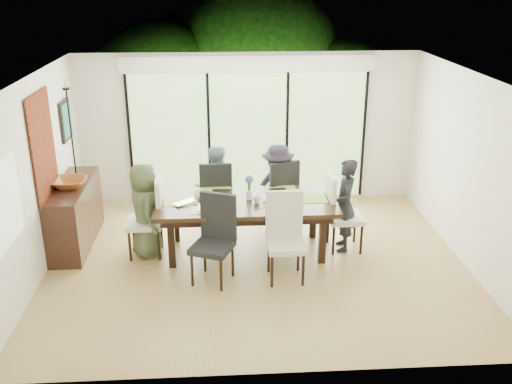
{
  "coord_description": "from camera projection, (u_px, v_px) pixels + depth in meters",
  "views": [
    {
      "loc": [
        -0.49,
        -7.41,
        3.97
      ],
      "look_at": [
        0.0,
        0.25,
        1.0
      ],
      "focal_mm": 40.0,
      "sensor_mm": 36.0,
      "label": 1
    }
  ],
  "objects": [
    {
      "name": "glass_doors",
      "position": [
        248.0,
        137.0,
        10.23
      ],
      "size": [
        4.2,
        0.02,
        2.3
      ],
      "primitive_type": "cube",
      "color": "#598C3F",
      "rests_on": "wall_back"
    },
    {
      "name": "person_far_left",
      "position": [
        216.0,
        189.0,
        9.17
      ],
      "size": [
        0.73,
        0.52,
        1.43
      ],
      "primitive_type": "imported",
      "rotation": [
        0.0,
        0.0,
        3.31
      ],
      "color": "#7790AD",
      "rests_on": "floor"
    },
    {
      "name": "candle",
      "position": [
        65.0,
        84.0,
        8.39
      ],
      "size": [
        0.04,
        0.04,
        0.11
      ],
      "primitive_type": "cylinder",
      "color": "silver",
      "rests_on": "sideboard"
    },
    {
      "name": "mullion_a",
      "position": [
        130.0,
        139.0,
        10.09
      ],
      "size": [
        0.05,
        0.04,
        2.3
      ],
      "primitive_type": "cube",
      "color": "black",
      "rests_on": "wall_back"
    },
    {
      "name": "book",
      "position": [
        263.0,
        198.0,
        8.44
      ],
      "size": [
        0.19,
        0.25,
        0.02
      ],
      "primitive_type": "imported",
      "rotation": [
        0.0,
        0.0,
        0.03
      ],
      "color": "white",
      "rests_on": "table_top"
    },
    {
      "name": "placemat_paper",
      "position": [
        208.0,
        209.0,
        8.07
      ],
      "size": [
        0.49,
        0.35,
        0.01
      ],
      "primitive_type": "cube",
      "color": "white",
      "rests_on": "table_top"
    },
    {
      "name": "floor",
      "position": [
        257.0,
        262.0,
        8.36
      ],
      "size": [
        6.0,
        5.0,
        0.01
      ],
      "primitive_type": "cube",
      "color": "olive",
      "rests_on": "ground"
    },
    {
      "name": "side_window",
      "position": [
        6.0,
        203.0,
        6.53
      ],
      "size": [
        0.02,
        0.9,
        1.0
      ],
      "primitive_type": "cube",
      "color": "#8CAD7F",
      "rests_on": "wall_left"
    },
    {
      "name": "tapestry",
      "position": [
        43.0,
        146.0,
        7.94
      ],
      "size": [
        0.02,
        1.0,
        1.5
      ],
      "primitive_type": "cube",
      "color": "maroon",
      "rests_on": "wall_left"
    },
    {
      "name": "person_far_right",
      "position": [
        277.0,
        187.0,
        9.23
      ],
      "size": [
        0.68,
        0.45,
        1.43
      ],
      "primitive_type": "imported",
      "rotation": [
        0.0,
        0.0,
        3.19
      ],
      "color": "black",
      "rests_on": "floor"
    },
    {
      "name": "vase",
      "position": [
        249.0,
        195.0,
        8.41
      ],
      "size": [
        0.09,
        0.09,
        0.13
      ],
      "primitive_type": "cylinder",
      "color": "silver",
      "rests_on": "table_top"
    },
    {
      "name": "chair_left_end",
      "position": [
        144.0,
        217.0,
        8.38
      ],
      "size": [
        0.51,
        0.51,
        1.22
      ],
      "primitive_type": null,
      "rotation": [
        0.0,
        0.0,
        -1.57
      ],
      "color": "white",
      "rests_on": "floor"
    },
    {
      "name": "tablet_far_l",
      "position": [
        222.0,
        192.0,
        8.69
      ],
      "size": [
        0.29,
        0.2,
        0.01
      ],
      "primitive_type": "cube",
      "color": "black",
      "rests_on": "table_top"
    },
    {
      "name": "deck",
      "position": [
        246.0,
        184.0,
        11.54
      ],
      "size": [
        6.0,
        1.8,
        0.1
      ],
      "primitive_type": "cube",
      "color": "brown",
      "rests_on": "ground"
    },
    {
      "name": "bowl",
      "position": [
        69.0,
        183.0,
        8.47
      ],
      "size": [
        0.52,
        0.52,
        0.13
      ],
      "primitive_type": "imported",
      "color": "brown",
      "rests_on": "sideboard"
    },
    {
      "name": "wall_front",
      "position": [
        274.0,
        261.0,
        5.54
      ],
      "size": [
        6.0,
        0.02,
        2.7
      ],
      "primitive_type": "cube",
      "color": "white",
      "rests_on": "floor"
    },
    {
      "name": "person_right_end",
      "position": [
        345.0,
        205.0,
        8.51
      ],
      "size": [
        0.47,
        0.7,
        1.43
      ],
      "primitive_type": "imported",
      "rotation": [
        0.0,
        0.0,
        -1.65
      ],
      "color": "black",
      "rests_on": "floor"
    },
    {
      "name": "rail_top",
      "position": [
        244.0,
        145.0,
        12.07
      ],
      "size": [
        6.0,
        0.08,
        0.06
      ],
      "primitive_type": "cube",
      "color": "brown",
      "rests_on": "deck"
    },
    {
      "name": "papers",
      "position": [
        294.0,
        200.0,
        8.38
      ],
      "size": [
        0.33,
        0.24,
        0.0
      ],
      "primitive_type": "cube",
      "color": "white",
      "rests_on": "table_top"
    },
    {
      "name": "ceiling",
      "position": [
        257.0,
        76.0,
        7.38
      ],
      "size": [
        6.0,
        5.0,
        0.01
      ],
      "primitive_type": "cube",
      "color": "white",
      "rests_on": "wall_back"
    },
    {
      "name": "wall_back",
      "position": [
        248.0,
        128.0,
        10.21
      ],
      "size": [
        6.0,
        0.02,
        2.7
      ],
      "primitive_type": "cube",
      "color": "silver",
      "rests_on": "floor"
    },
    {
      "name": "chair_far_right",
      "position": [
        277.0,
        193.0,
        9.29
      ],
      "size": [
        0.66,
        0.66,
        1.22
      ],
      "primitive_type": null,
      "rotation": [
        0.0,
        0.0,
        3.52
      ],
      "color": "black",
      "rests_on": "floor"
    },
    {
      "name": "candlestick_base",
      "position": [
        76.0,
        175.0,
        8.9
      ],
      "size": [
        0.11,
        0.11,
        0.04
      ],
      "primitive_type": "cylinder",
      "color": "black",
      "rests_on": "sideboard"
    },
    {
      "name": "wall_right",
      "position": [
        469.0,
        170.0,
        8.05
      ],
      "size": [
        0.02,
        5.0,
        2.7
      ],
      "primitive_type": "cube",
      "color": "beige",
      "rests_on": "floor"
    },
    {
      "name": "platter_base",
      "position": [
        208.0,
        208.0,
        8.07
      ],
      "size": [
        0.29,
        0.29,
        0.03
      ],
      "primitive_type": "cube",
      "color": "white",
      "rests_on": "table_top"
    },
    {
      "name": "art_canvas",
      "position": [
        67.0,
        120.0,
        9.14
      ],
      "size": [
        0.01,
        0.45,
        0.55
      ],
      "primitive_type": "cube",
      "color": "#1B5758",
      "rests_on": "wall_left"
    },
    {
      "name": "candlestick_pan",
      "position": [
        66.0,
        89.0,
        8.41
      ],
      "size": [
        0.11,
        0.11,
        0.03
      ],
      "primitive_type": "cylinder",
      "color": "black",
      "rests_on": "sideboard"
    },
    {
      "name": "candlestick_shaft",
      "position": [
        71.0,
        133.0,
        8.66
      ],
      "size": [
        0.03,
        0.03,
        1.36
      ],
      "primitive_type": "cylinder",
      "color": "black",
      "rests_on": "sideboard"
    },
    {
      "name": "foliage_mid",
      "position": [
        258.0,
        73.0,
        13.13
      ],
      "size": [
        4.0,
        4.0,
        4.0
      ],
      "primitive_type": "sphere",
      "color": "#14380F",
      "rests_on": "ground"
    },
    {
      "name": "cup_c",
      "position": [
        299.0,
        193.0,
        8.51
      ],
      "size": [
        0.19,
        0.19,
        0.11
      ],
      "primitive_type": "imported",
      "rotation": [
        0.0,
        0.0,
        3.77
      ],
      "color": "white",
      "rests_on": "table_top"
    },
    {
      "name": "blinds_header",
      "position": [
        248.0,
        64.0,
        9.75
      ],
      "size": [
        4.4,
        0.06,
        0.28
      ],
      "primitive_type": "cube",
      "color": "white",
      "rests_on": "wall_back"
    },
    {
      "name": "table_top",
      "position": [
        246.0,
        202.0,
        8.4
      ],
      "size": [
        2.65,
        1.22,
        0.07
      ],
      "primitive_type": "cube",
      "color": "black",
      "rests_on": "floor"
    },
    {
      "name": "placemat_far_l",
      "position": [
        215.0,
        191.0,
        8.73
      ],
      "size": [
        0.49,
        0.35,
        0.01
      ],
      "primitive_type": "cube",
      "color": "#8EAD3D",
      "rests_on": "table_top"
    },
    {
      "name": "chair_right_end",
      "position": [
        346.0,
        212.0,
        8.55
      ],
      "size": [
        0.51,
        0.51,
        1.22
      ],
      "primitive_type": null,
      "rotation": [
        0.0,
        0.0,
        1.58
      ],
      "color": "white",
      "rests_on": "floor"
    },
    {
      "name": "chair_near_left",
      "position": [
        212.0,
        241.0,
        7.63
      ],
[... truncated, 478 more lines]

